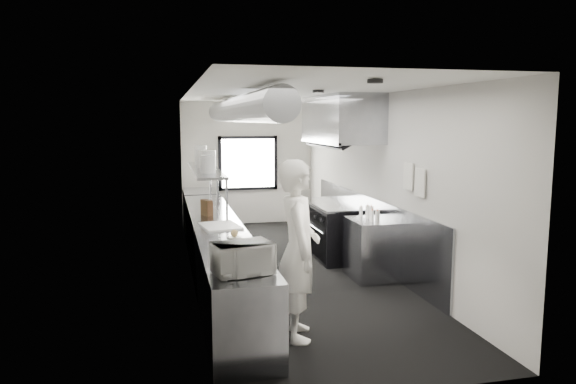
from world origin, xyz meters
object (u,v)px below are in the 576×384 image
small_plate (235,238)px  plate_stack_b (208,160)px  plate_stack_c (203,159)px  plate_stack_d (201,155)px  plate_stack_a (208,164)px  squeeze_bottle_c (371,213)px  squeeze_bottle_d (368,212)px  microwave (242,258)px  pass_shelf (206,170)px  line_cook (298,250)px  squeeze_bottle_e (361,212)px  bottle_station (372,249)px  deli_tub_a (225,254)px  exhaust_hood (340,120)px  range (336,229)px  prep_counter (218,254)px  squeeze_bottle_a (377,218)px  squeeze_bottle_b (372,216)px  cutting_board (220,226)px  deli_tub_b (227,256)px  far_work_table (201,212)px  knife_block (207,208)px

small_plate → plate_stack_b: size_ratio=0.55×
plate_stack_c → plate_stack_d: bearing=89.5°
plate_stack_a → squeeze_bottle_c: 2.61m
squeeze_bottle_d → microwave: bearing=-132.7°
pass_shelf → small_plate: pass_shelf is taller
line_cook → squeeze_bottle_e: (1.54, 2.15, -0.01)m
pass_shelf → bottle_station: pass_shelf is taller
deli_tub_a → squeeze_bottle_c: size_ratio=0.69×
exhaust_hood → range: bearing=180.0°
pass_shelf → plate_stack_d: size_ratio=8.72×
prep_counter → squeeze_bottle_e: size_ratio=37.59×
plate_stack_d → squeeze_bottle_a: plate_stack_d is taller
small_plate → squeeze_bottle_b: size_ratio=1.04×
deli_tub_a → squeeze_bottle_b: (2.34, 1.59, 0.04)m
deli_tub_a → cutting_board: (0.13, 1.75, -0.04)m
plate_stack_c → squeeze_bottle_d: bearing=-35.7°
pass_shelf → squeeze_bottle_c: 2.92m
exhaust_hood → line_cook: 3.91m
squeeze_bottle_d → deli_tub_b: bearing=-140.5°
bottle_station → plate_stack_d: bearing=133.1°
microwave → plate_stack_b: (-0.02, 3.70, 0.68)m
line_cook → small_plate: line_cook is taller
microwave → plate_stack_a: 3.34m
deli_tub_a → squeeze_bottle_e: (2.33, 2.01, 0.03)m
plate_stack_c → range: bearing=-9.8°
far_work_table → line_cook: bearing=-83.4°
squeeze_bottle_b → cutting_board: bearing=176.0°
exhaust_hood → line_cook: exhaust_hood is taller
plate_stack_c → plate_stack_d: (0.01, 0.74, 0.02)m
plate_stack_b → far_work_table: bearing=89.4°
cutting_board → squeeze_bottle_d: bearing=3.0°
deli_tub_b → squeeze_bottle_c: squeeze_bottle_c is taller
knife_block → plate_stack_d: bearing=65.0°
plate_stack_b → plate_stack_a: bearing=-94.4°
deli_tub_b → squeeze_bottle_e: squeeze_bottle_e is taller
exhaust_hood → bottle_station: 2.39m
knife_block → squeeze_bottle_e: 2.40m
knife_block → squeeze_bottle_e: bearing=-40.2°
squeeze_bottle_a → far_work_table: bearing=117.7°
plate_stack_c → pass_shelf: bearing=-71.2°
pass_shelf → small_plate: (0.16, -2.48, -0.63)m
pass_shelf → deli_tub_a: bearing=-91.2°
bottle_station → microwave: microwave is taller
squeeze_bottle_a → squeeze_bottle_b: 0.19m
deli_tub_a → plate_stack_b: bearing=88.4°
plate_stack_b → squeeze_bottle_b: bearing=-33.6°
squeeze_bottle_c → cutting_board: bearing=-179.4°
bottle_station → exhaust_hood: bearing=92.2°
pass_shelf → line_cook: size_ratio=1.52×
pass_shelf → knife_block: size_ratio=12.16×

